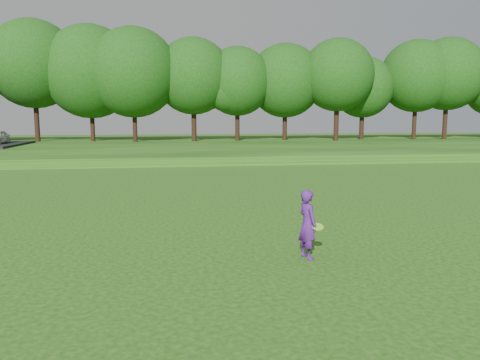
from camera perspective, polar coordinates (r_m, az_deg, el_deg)
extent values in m
plane|color=#1A470D|center=(11.37, -15.07, -9.21)|extent=(140.00, 140.00, 0.00)
cube|color=#1A470D|center=(44.91, -9.90, 4.01)|extent=(130.00, 30.00, 0.60)
cube|color=gray|center=(30.99, -10.66, 1.75)|extent=(130.00, 1.60, 0.04)
imported|color=#521C7F|center=(10.90, 8.23, -5.37)|extent=(0.53, 0.67, 1.61)
cylinder|color=#85E223|center=(10.78, 9.46, -5.65)|extent=(0.27, 0.26, 0.12)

